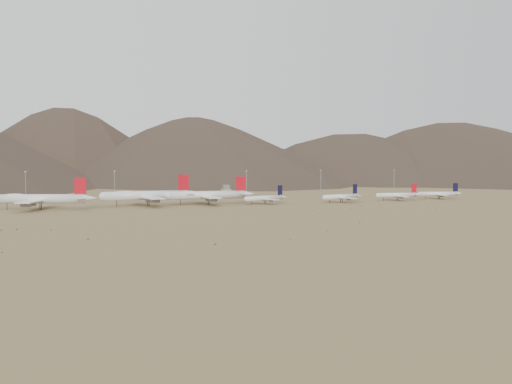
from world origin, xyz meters
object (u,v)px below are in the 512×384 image
object	(u,v)px
narrowbody_a	(265,198)
control_tower	(226,192)
widebody_centre	(147,195)
widebody_west	(39,199)
narrowbody_b	(342,197)
widebody_east	(207,195)

from	to	relation	value
narrowbody_a	control_tower	distance (m)	90.06
widebody_centre	narrowbody_a	size ratio (longest dim) A/B	1.87
narrowbody_a	control_tower	xyz separation A→B (m)	(-7.62, 89.74, 0.63)
narrowbody_a	control_tower	world-z (taller)	narrowbody_a
widebody_west	narrowbody_b	distance (m)	233.60
widebody_east	narrowbody_a	distance (m)	45.97
widebody_east	control_tower	distance (m)	88.69
widebody_centre	narrowbody_b	bearing A→B (deg)	-15.71
widebody_west	widebody_east	size ratio (longest dim) A/B	0.99
control_tower	narrowbody_a	bearing A→B (deg)	-85.15
widebody_west	control_tower	world-z (taller)	widebody_west
widebody_east	control_tower	size ratio (longest dim) A/B	6.10
narrowbody_b	control_tower	size ratio (longest dim) A/B	3.58
widebody_east	narrowbody_a	world-z (taller)	widebody_east
widebody_west	widebody_centre	bearing A→B (deg)	25.26
widebody_west	widebody_centre	world-z (taller)	widebody_centre
narrowbody_b	widebody_east	bearing A→B (deg)	153.89
widebody_centre	narrowbody_b	distance (m)	158.13
widebody_centre	narrowbody_a	xyz separation A→B (m)	(91.98, -9.46, -3.36)
widebody_east	narrowbody_a	bearing A→B (deg)	-13.42
widebody_east	narrowbody_b	distance (m)	111.29
widebody_west	widebody_east	xyz separation A→B (m)	(123.06, 12.27, -0.17)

